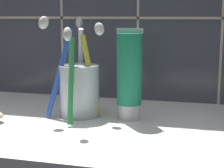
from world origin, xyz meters
The scene contains 3 objects.
sink_counter centered at (0.00, 0.00, 1.00)cm, with size 66.95×37.28×2.00cm, color white.
toothbrush_cup centered at (-6.01, 3.03, 7.26)cm, with size 11.23×17.97×17.85cm.
toothpaste_tube centered at (3.17, 3.09, 9.77)cm, with size 4.50×4.28×15.63cm.
Camera 1 is at (16.31, -58.57, 19.97)cm, focal length 60.00 mm.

